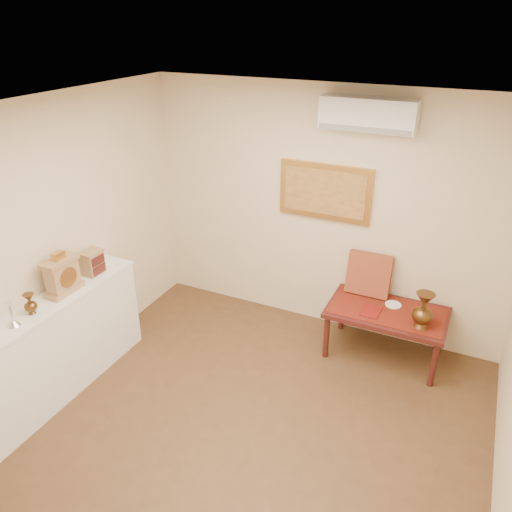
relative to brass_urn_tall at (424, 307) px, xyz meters
The scene contains 17 objects.
floor 2.24m from the brass_urn_tall, 125.01° to the right, with size 4.50×4.50×0.00m, color brown.
ceiling 2.84m from the brass_urn_tall, 125.01° to the right, with size 4.50×4.50×0.00m, color silver.
wall_back 1.43m from the brass_urn_tall, 156.08° to the left, with size 4.00×0.02×2.70m, color beige.
wall_left 3.68m from the brass_urn_tall, 151.81° to the right, with size 0.02×4.50×2.70m, color beige.
candlestick 3.66m from the brass_urn_tall, 145.33° to the right, with size 0.11×0.11×0.23m, color silver, non-canonical shape.
brass_urn_small 3.56m from the brass_urn_tall, 148.01° to the right, with size 0.11×0.11×0.24m, color brown, non-canonical shape.
table_cloth 0.45m from the brass_urn_tall, 155.13° to the left, with size 1.14×0.59×0.01m, color maroon.
brass_urn_tall is the anchor object (origin of this frame).
plate 0.48m from the brass_urn_tall, 138.41° to the left, with size 0.17×0.17×0.01m, color white.
menu 0.55m from the brass_urn_tall, behind, with size 0.18×0.25×0.01m, color maroon.
cushion 0.75m from the brass_urn_tall, 146.64° to the left, with size 0.46×0.10×0.46m, color maroon.
display_ledge 3.49m from the brass_urn_tall, 150.45° to the right, with size 0.37×2.02×0.98m.
mantel_clock 3.38m from the brass_urn_tall, 153.79° to the right, with size 0.17×0.36×0.41m.
wooden_chest 3.23m from the brass_urn_tall, 160.26° to the right, with size 0.16×0.21×0.24m.
low_table 0.49m from the brass_urn_tall, 155.13° to the left, with size 1.20×0.70×0.55m.
painting 1.54m from the brass_urn_tall, 157.17° to the left, with size 1.00×0.06×0.60m.
ac_unit 1.89m from the brass_urn_tall, 153.40° to the left, with size 0.90×0.25×0.30m.
Camera 1 is at (1.48, -2.61, 3.32)m, focal length 35.00 mm.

